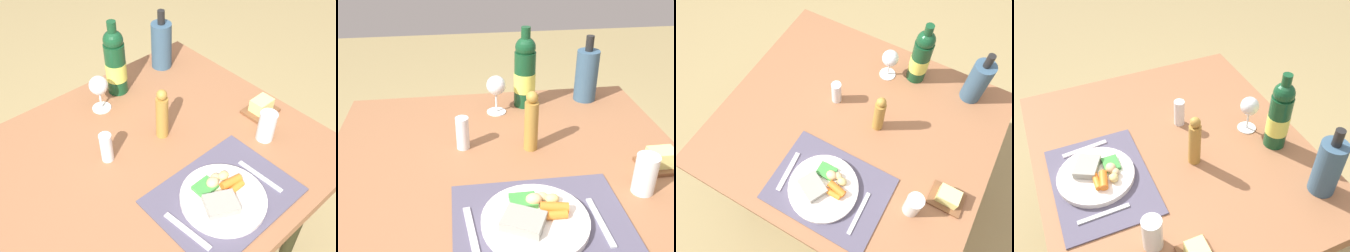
% 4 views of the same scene
% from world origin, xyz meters
% --- Properties ---
extents(dining_table, '(1.15, 1.01, 0.72)m').
position_xyz_m(dining_table, '(0.00, 0.00, 0.66)').
color(dining_table, '#96613F').
rests_on(dining_table, ground_plane).
extents(placemat, '(0.45, 0.33, 0.01)m').
position_xyz_m(placemat, '(0.04, -0.29, 0.73)').
color(placemat, '#514C62').
rests_on(placemat, dining_table).
extents(dinner_plate, '(0.27, 0.27, 0.05)m').
position_xyz_m(dinner_plate, '(0.03, -0.30, 0.75)').
color(dinner_plate, white).
rests_on(dinner_plate, placemat).
extents(fork, '(0.04, 0.17, 0.00)m').
position_xyz_m(fork, '(-0.13, -0.31, 0.73)').
color(fork, silver).
rests_on(fork, placemat).
extents(knife, '(0.02, 0.17, 0.00)m').
position_xyz_m(knife, '(0.19, -0.32, 0.73)').
color(knife, silver).
rests_on(knife, placemat).
extents(pepper_mill, '(0.05, 0.05, 0.21)m').
position_xyz_m(pepper_mill, '(0.08, 0.05, 0.82)').
color(pepper_mill, '#AF8135').
rests_on(pepper_mill, dining_table).
extents(wine_bottle, '(0.09, 0.09, 0.32)m').
position_xyz_m(wine_bottle, '(0.12, 0.38, 0.86)').
color(wine_bottle, '#134524').
rests_on(wine_bottle, dining_table).
extents(butter_dish, '(0.13, 0.10, 0.06)m').
position_xyz_m(butter_dish, '(0.46, -0.11, 0.75)').
color(butter_dish, brown).
rests_on(butter_dish, dining_table).
extents(cooler_bottle, '(0.09, 0.09, 0.27)m').
position_xyz_m(cooler_bottle, '(0.38, 0.40, 0.83)').
color(cooler_bottle, '#36556E').
rests_on(cooler_bottle, dining_table).
extents(salt_shaker, '(0.04, 0.04, 0.11)m').
position_xyz_m(salt_shaker, '(-0.14, 0.09, 0.78)').
color(salt_shaker, white).
rests_on(salt_shaker, dining_table).
extents(wine_glass, '(0.07, 0.07, 0.15)m').
position_xyz_m(wine_glass, '(-0.00, 0.33, 0.83)').
color(wine_glass, white).
rests_on(wine_glass, dining_table).
extents(water_tumbler, '(0.06, 0.06, 0.12)m').
position_xyz_m(water_tumbler, '(0.35, -0.21, 0.78)').
color(water_tumbler, silver).
rests_on(water_tumbler, dining_table).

